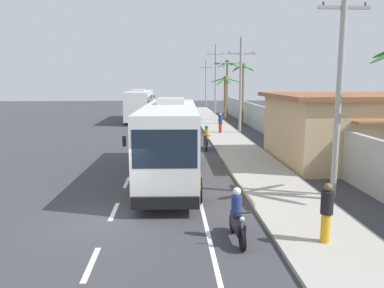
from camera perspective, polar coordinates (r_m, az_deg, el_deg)
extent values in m
plane|color=#3A3A3F|center=(14.08, -11.87, -10.75)|extent=(160.00, 160.00, 0.00)
cube|color=#A8A399|center=(24.00, 8.18, -2.09)|extent=(3.20, 90.00, 0.14)
cube|color=white|center=(11.02, -14.64, -16.73)|extent=(0.16, 2.00, 0.01)
cube|color=white|center=(14.80, -11.41, -9.71)|extent=(0.16, 2.00, 0.01)
cube|color=white|center=(18.75, -9.59, -5.58)|extent=(0.16, 2.00, 0.01)
cube|color=white|center=(22.77, -8.42, -2.89)|extent=(0.16, 2.00, 0.01)
cube|color=white|center=(26.83, -7.61, -1.01)|extent=(0.16, 2.00, 0.01)
cube|color=white|center=(30.91, -7.01, 0.37)|extent=(0.16, 2.00, 0.01)
cube|color=white|center=(35.01, -6.55, 1.43)|extent=(0.16, 2.00, 0.01)
cube|color=white|center=(39.12, -6.19, 2.27)|extent=(0.16, 2.00, 0.01)
cube|color=white|center=(43.25, -5.89, 2.95)|extent=(0.16, 2.00, 0.01)
cube|color=white|center=(47.37, -5.65, 3.51)|extent=(0.16, 2.00, 0.01)
cube|color=white|center=(51.50, -5.45, 3.98)|extent=(0.16, 2.00, 0.01)
cube|color=white|center=(55.64, -5.27, 4.38)|extent=(0.16, 2.00, 0.01)
cube|color=white|center=(59.78, -5.12, 4.72)|extent=(0.16, 2.00, 0.01)
cube|color=white|center=(28.49, -0.74, -0.32)|extent=(0.14, 70.00, 0.01)
cube|color=#B2B2AD|center=(28.58, 14.17, 1.86)|extent=(0.24, 60.00, 2.42)
cube|color=white|center=(18.95, -3.20, 0.86)|extent=(2.81, 11.60, 3.21)
cube|color=#192333|center=(19.08, -3.20, 2.62)|extent=(2.81, 10.68, 1.03)
cube|color=#192333|center=(13.23, -4.05, -0.74)|extent=(2.25, 0.17, 1.35)
cube|color=orange|center=(19.07, -3.18, -1.29)|extent=(2.83, 11.37, 0.58)
cube|color=black|center=(13.60, -3.98, -8.66)|extent=(2.40, 0.24, 0.44)
cube|color=#B7B7B7|center=(20.21, -3.11, 6.37)|extent=(1.42, 2.58, 0.28)
cube|color=black|center=(13.40, 1.97, 0.45)|extent=(0.12, 0.08, 0.36)
cube|color=black|center=(13.54, -9.96, 0.41)|extent=(0.12, 0.08, 0.36)
cylinder|color=black|center=(15.32, 0.85, -6.84)|extent=(0.35, 1.05, 1.04)
cylinder|color=black|center=(15.42, -8.14, -6.83)|extent=(0.35, 1.05, 1.04)
cylinder|color=black|center=(22.61, 0.16, -1.54)|extent=(0.35, 1.05, 1.04)
cylinder|color=black|center=(22.68, -5.90, -1.56)|extent=(0.35, 1.05, 1.04)
cube|color=white|center=(46.59, -7.70, 5.79)|extent=(2.58, 11.57, 3.15)
cube|color=#192333|center=(46.36, -7.74, 6.46)|extent=(2.61, 10.65, 1.01)
cube|color=#192333|center=(52.28, -7.18, 6.70)|extent=(2.32, 0.11, 1.32)
cube|color=#1E843D|center=(46.64, -7.68, 4.92)|extent=(2.62, 11.34, 0.57)
cube|color=black|center=(52.49, -7.13, 4.69)|extent=(2.47, 0.17, 0.44)
cube|color=#B7B7B7|center=(45.08, -7.91, 7.85)|extent=(1.40, 2.55, 0.28)
cube|color=black|center=(52.19, -8.79, 6.92)|extent=(0.12, 0.08, 0.36)
cube|color=black|center=(51.97, -5.60, 6.97)|extent=(0.12, 0.08, 0.36)
cylinder|color=black|center=(50.83, -8.67, 4.43)|extent=(0.33, 1.04, 1.04)
cylinder|color=black|center=(50.64, -5.88, 4.47)|extent=(0.33, 1.04, 1.04)
cylinder|color=black|center=(43.39, -9.68, 3.57)|extent=(0.33, 1.04, 1.04)
cylinder|color=black|center=(43.17, -6.41, 3.62)|extent=(0.33, 1.04, 1.04)
cylinder|color=black|center=(11.40, 7.45, -13.93)|extent=(0.12, 0.60, 0.60)
cylinder|color=black|center=(12.64, 6.06, -11.53)|extent=(0.14, 0.60, 0.60)
cube|color=black|center=(11.89, 6.79, -11.77)|extent=(0.28, 1.11, 0.36)
cube|color=black|center=(12.09, 6.51, -10.39)|extent=(0.26, 0.61, 0.12)
cylinder|color=gray|center=(11.40, 7.35, -12.31)|extent=(0.07, 0.32, 0.67)
cylinder|color=black|center=(11.33, 7.28, -10.06)|extent=(0.56, 0.06, 0.04)
sphere|color=#EAEACC|center=(11.27, 7.40, -10.93)|extent=(0.14, 0.14, 0.14)
cylinder|color=navy|center=(11.95, 6.58, -9.03)|extent=(0.32, 0.32, 0.63)
sphere|color=white|center=(11.81, 6.63, -6.97)|extent=(0.26, 0.26, 0.26)
cylinder|color=black|center=(26.42, 2.13, -0.44)|extent=(0.16, 0.61, 0.60)
cylinder|color=black|center=(27.76, 2.16, 0.03)|extent=(0.18, 0.61, 0.60)
cube|color=black|center=(27.00, 2.15, 0.24)|extent=(0.35, 1.12, 0.36)
cube|color=black|center=(27.27, 2.16, 0.76)|extent=(0.30, 0.62, 0.12)
cylinder|color=gray|center=(26.49, 2.14, 0.24)|extent=(0.09, 0.32, 0.67)
cylinder|color=black|center=(26.52, 2.14, 1.21)|extent=(0.56, 0.10, 0.04)
sphere|color=#EAEACC|center=(26.42, 2.14, 0.88)|extent=(0.14, 0.14, 0.14)
cylinder|color=gold|center=(27.17, 2.16, 1.47)|extent=(0.32, 0.32, 0.70)
sphere|color=blue|center=(27.11, 2.17, 2.48)|extent=(0.26, 0.26, 0.26)
cylinder|color=gold|center=(12.11, 19.10, -11.60)|extent=(0.28, 0.28, 0.85)
cylinder|color=black|center=(11.86, 19.30, -8.14)|extent=(0.36, 0.36, 0.68)
sphere|color=brown|center=(11.74, 19.42, -6.05)|extent=(0.25, 0.25, 0.25)
cylinder|color=red|center=(34.81, 4.19, 2.37)|extent=(0.28, 0.28, 0.87)
cylinder|color=navy|center=(34.73, 4.21, 3.64)|extent=(0.36, 0.36, 0.69)
sphere|color=beige|center=(34.69, 4.22, 4.37)|extent=(0.22, 0.22, 0.22)
cylinder|color=#9E9E99|center=(16.43, 20.93, 8.33)|extent=(0.24, 0.24, 9.35)
cube|color=#9E9E99|center=(16.65, 21.53, 18.22)|extent=(2.04, 0.12, 0.12)
cylinder|color=#4C4742|center=(16.37, 18.81, 18.96)|extent=(0.08, 0.08, 0.16)
cylinder|color=#4C4742|center=(17.01, 24.20, 18.26)|extent=(0.08, 0.08, 0.16)
cylinder|color=#9E9E99|center=(35.09, 7.17, 8.44)|extent=(0.24, 0.24, 8.55)
cube|color=#9E9E99|center=(35.17, 7.26, 13.07)|extent=(2.56, 0.12, 0.12)
cylinder|color=#4C4742|center=(35.01, 5.57, 13.31)|extent=(0.08, 0.08, 0.16)
cylinder|color=#4C4742|center=(35.37, 8.94, 13.20)|extent=(0.08, 0.08, 0.16)
cylinder|color=#9E9E99|center=(34.95, 5.47, 11.81)|extent=(2.14, 0.09, 0.09)
cube|color=#4C4C51|center=(34.81, 3.69, 11.75)|extent=(0.44, 0.24, 0.14)
cylinder|color=#9E9E99|center=(54.40, 3.50, 9.41)|extent=(0.24, 0.24, 9.72)
cube|color=#9E9E99|center=(54.52, 3.54, 13.09)|extent=(2.60, 0.12, 0.12)
cylinder|color=#4C4742|center=(54.42, 2.43, 13.23)|extent=(0.08, 0.08, 0.16)
cylinder|color=#4C4742|center=(54.65, 4.65, 13.19)|extent=(0.08, 0.08, 0.16)
cylinder|color=#9E9E99|center=(73.85, 2.06, 8.95)|extent=(0.24, 0.24, 8.57)
cube|color=#9E9E99|center=(73.89, 2.08, 11.19)|extent=(2.27, 0.12, 0.12)
cylinder|color=#4C4742|center=(73.82, 1.36, 11.29)|extent=(0.08, 0.08, 0.16)
cylinder|color=#4C4742|center=(73.98, 2.79, 11.28)|extent=(0.08, 0.08, 0.16)
cylinder|color=brown|center=(50.11, 5.17, 7.88)|extent=(0.25, 0.25, 7.07)
ellipsoid|color=#3D893D|center=(50.37, 6.00, 11.66)|extent=(1.49, 0.64, 0.71)
ellipsoid|color=#3D893D|center=(50.80, 5.58, 11.73)|extent=(1.11, 1.45, 0.57)
ellipsoid|color=#3D893D|center=(50.67, 4.68, 11.70)|extent=(1.11, 1.43, 0.66)
ellipsoid|color=#3D893D|center=(50.03, 4.47, 11.59)|extent=(1.37, 0.38, 0.90)
ellipsoid|color=#3D893D|center=(49.53, 4.93, 11.61)|extent=(1.02, 1.36, 0.89)
ellipsoid|color=#3D893D|center=(49.62, 5.84, 11.81)|extent=(1.19, 1.42, 0.54)
sphere|color=brown|center=(50.14, 5.23, 11.97)|extent=(0.56, 0.56, 0.56)
cylinder|color=brown|center=(41.72, 7.43, 7.03)|extent=(0.35, 0.35, 6.31)
ellipsoid|color=#28702D|center=(41.91, 8.34, 11.02)|extent=(1.35, 0.54, 0.77)
ellipsoid|color=#28702D|center=(42.37, 7.50, 11.12)|extent=(0.59, 1.41, 0.62)
ellipsoid|color=#28702D|center=(42.00, 6.74, 11.05)|extent=(1.25, 1.09, 0.77)
ellipsoid|color=#28702D|center=(41.20, 6.89, 11.25)|extent=(1.31, 1.15, 0.54)
ellipsoid|color=#28702D|center=(41.10, 7.92, 11.21)|extent=(0.70, 1.43, 0.56)
sphere|color=brown|center=(41.72, 7.52, 11.43)|extent=(0.56, 0.56, 0.56)
cylinder|color=brown|center=(45.97, 4.90, 6.46)|extent=(0.32, 0.32, 5.00)
ellipsoid|color=#28702D|center=(45.92, 6.10, 9.33)|extent=(1.90, 0.62, 0.68)
ellipsoid|color=#28702D|center=(46.78, 5.01, 9.20)|extent=(0.72, 1.83, 0.91)
ellipsoid|color=#28702D|center=(46.24, 3.85, 9.39)|extent=(1.83, 1.21, 0.62)
ellipsoid|color=#28702D|center=(45.22, 4.29, 9.16)|extent=(1.48, 1.52, 0.98)
ellipsoid|color=#28702D|center=(45.06, 5.32, 9.31)|extent=(0.71, 1.89, 0.73)
sphere|color=brown|center=(45.92, 4.94, 9.64)|extent=(0.56, 0.56, 0.56)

